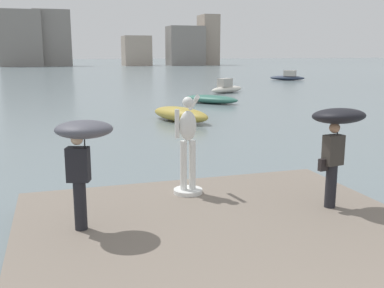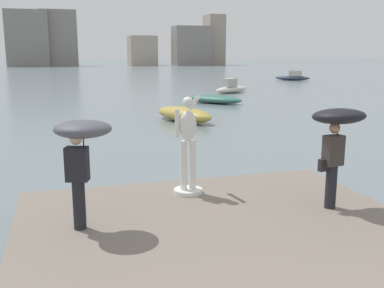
% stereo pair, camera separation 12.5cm
% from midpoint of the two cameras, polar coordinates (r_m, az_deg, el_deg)
% --- Properties ---
extents(ground_plane, '(400.00, 400.00, 0.00)m').
position_cam_midpoint_polar(ground_plane, '(42.50, -13.54, 6.60)').
color(ground_plane, slate).
extents(statue_white_figure, '(0.64, 0.88, 2.17)m').
position_cam_midpoint_polar(statue_white_figure, '(9.77, -0.91, -0.53)').
color(statue_white_figure, white).
rests_on(statue_white_figure, pier).
extents(onlooker_left, '(1.25, 1.25, 1.95)m').
position_cam_midpoint_polar(onlooker_left, '(7.89, -14.18, 0.15)').
color(onlooker_left, black).
rests_on(onlooker_left, pier).
extents(onlooker_right, '(1.17, 1.19, 2.04)m').
position_cam_midpoint_polar(onlooker_right, '(9.24, 17.56, 1.95)').
color(onlooker_right, black).
rests_on(onlooker_right, pier).
extents(boat_near, '(3.71, 4.02, 0.57)m').
position_cam_midpoint_polar(boat_near, '(31.10, 2.34, 5.72)').
color(boat_near, '#336B5B').
rests_on(boat_near, ground).
extents(boat_mid, '(4.21, 3.75, 1.24)m').
position_cam_midpoint_polar(boat_mid, '(58.14, 12.02, 8.35)').
color(boat_mid, '#2D384C').
rests_on(boat_mid, ground).
extents(boat_far, '(2.84, 4.20, 0.74)m').
position_cam_midpoint_polar(boat_far, '(22.85, -1.66, 3.80)').
color(boat_far, '#B2993D').
rests_on(boat_far, ground).
extents(boat_leftward, '(4.02, 3.00, 1.25)m').
position_cam_midpoint_polar(boat_leftward, '(39.28, 4.32, 7.13)').
color(boat_leftward, silver).
rests_on(boat_leftward, ground).
extents(distant_skyline, '(81.72, 10.10, 13.76)m').
position_cam_midpoint_polar(distant_skyline, '(118.07, -16.46, 12.24)').
color(distant_skyline, gray).
rests_on(distant_skyline, ground).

